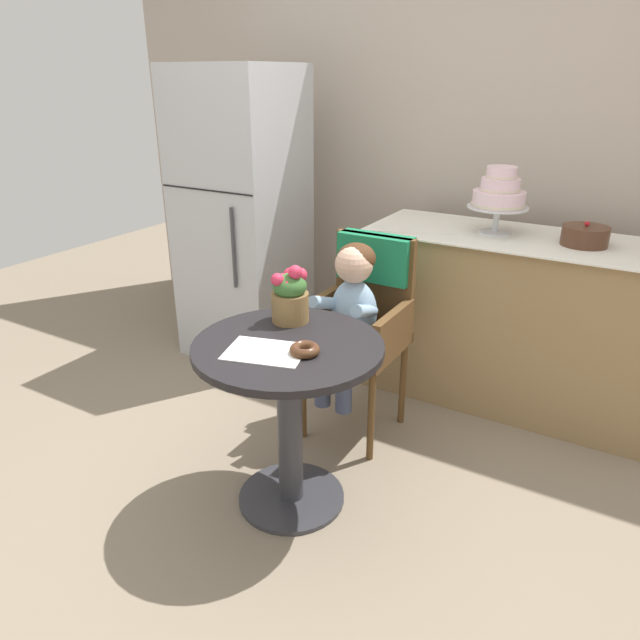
{
  "coord_description": "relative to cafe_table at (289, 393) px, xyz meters",
  "views": [
    {
      "loc": [
        1.1,
        -1.63,
        1.64
      ],
      "look_at": [
        0.05,
        0.15,
        0.77
      ],
      "focal_mm": 32.68,
      "sensor_mm": 36.0,
      "label": 1
    }
  ],
  "objects": [
    {
      "name": "seated_child",
      "position": [
        -0.02,
        0.54,
        0.17
      ],
      "size": [
        0.27,
        0.32,
        0.73
      ],
      "color": "#8CADCC",
      "rests_on": "ground"
    },
    {
      "name": "ground_plane",
      "position": [
        0.0,
        0.0,
        -0.51
      ],
      "size": [
        8.0,
        8.0,
        0.0
      ],
      "primitive_type": "plane",
      "color": "gray"
    },
    {
      "name": "cafe_table",
      "position": [
        0.0,
        0.0,
        0.0
      ],
      "size": [
        0.72,
        0.72,
        0.72
      ],
      "color": "black",
      "rests_on": "ground"
    },
    {
      "name": "flower_vase",
      "position": [
        -0.11,
        0.18,
        0.32
      ],
      "size": [
        0.15,
        0.15,
        0.24
      ],
      "color": "brown",
      "rests_on": "cafe_table"
    },
    {
      "name": "wicker_chair",
      "position": [
        -0.02,
        0.69,
        0.13
      ],
      "size": [
        0.42,
        0.45,
        0.95
      ],
      "rotation": [
        0.0,
        0.0,
        -0.06
      ],
      "color": "brown",
      "rests_on": "ground"
    },
    {
      "name": "refrigerator",
      "position": [
        -1.05,
        1.1,
        0.34
      ],
      "size": [
        0.64,
        0.63,
        1.7
      ],
      "color": "#B7BABF",
      "rests_on": "ground"
    },
    {
      "name": "tiered_cake_stand",
      "position": [
        0.4,
        1.3,
        0.59
      ],
      "size": [
        0.3,
        0.3,
        0.33
      ],
      "color": "silver",
      "rests_on": "display_counter"
    },
    {
      "name": "display_counter",
      "position": [
        0.55,
        1.3,
        -0.05
      ],
      "size": [
        1.56,
        0.62,
        0.9
      ],
      "color": "#93754C",
      "rests_on": "ground"
    },
    {
      "name": "round_layer_cake",
      "position": [
        0.82,
        1.29,
        0.44
      ],
      "size": [
        0.21,
        0.21,
        0.11
      ],
      "color": "#4C2D1E",
      "rests_on": "display_counter"
    },
    {
      "name": "back_wall",
      "position": [
        0.0,
        1.85,
        0.84
      ],
      "size": [
        4.8,
        0.1,
        2.7
      ],
      "primitive_type": "cube",
      "color": "#B2A393",
      "rests_on": "ground"
    },
    {
      "name": "paper_napkin",
      "position": [
        -0.03,
        -0.1,
        0.21
      ],
      "size": [
        0.33,
        0.27,
        0.0
      ],
      "primitive_type": "cube",
      "rotation": [
        0.0,
        0.0,
        0.28
      ],
      "color": "white",
      "rests_on": "cafe_table"
    },
    {
      "name": "donut_front",
      "position": [
        0.1,
        -0.05,
        0.23
      ],
      "size": [
        0.11,
        0.11,
        0.04
      ],
      "color": "#4C2D19",
      "rests_on": "cafe_table"
    }
  ]
}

